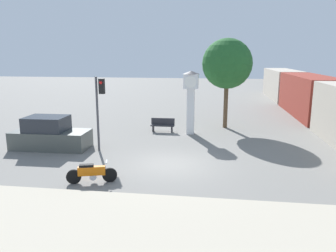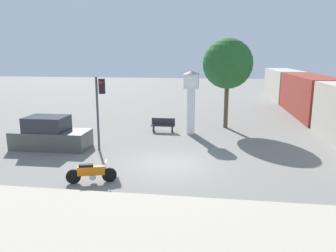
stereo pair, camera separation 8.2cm
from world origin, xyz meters
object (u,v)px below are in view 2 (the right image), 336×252
clock_tower (191,92)px  parked_car (50,135)px  bench (163,125)px  freight_train (309,96)px  motorcycle (91,173)px  street_tree (228,64)px  traffic_light (100,100)px

clock_tower → parked_car: size_ratio=0.98×
bench → parked_car: bearing=-139.0°
freight_train → bench: size_ratio=21.44×
motorcycle → freight_train: 21.84m
clock_tower → parked_car: clock_tower is taller
motorcycle → freight_train: size_ratio=0.06×
clock_tower → freight_train: bearing=41.3°
bench → parked_car: size_ratio=0.38×
motorcycle → bench: bearing=65.2°
bench → clock_tower: bearing=-9.1°
freight_train → street_tree: street_tree is taller
traffic_light → parked_car: traffic_light is taller
clock_tower → street_tree: 3.71m
motorcycle → bench: 9.54m
freight_train → bench: freight_train is taller
clock_tower → parked_car: 8.99m
freight_train → street_tree: 9.90m
traffic_light → freight_train: bearing=42.8°
freight_train → street_tree: size_ratio=5.47×
bench → parked_car: parked_car is taller
clock_tower → traffic_light: bearing=-134.3°
traffic_light → motorcycle: bearing=-75.6°
traffic_light → street_tree: size_ratio=0.64×
freight_train → street_tree: (-7.25, -6.14, 2.81)m
clock_tower → street_tree: (2.33, 2.29, 1.76)m
clock_tower → traffic_light: 6.45m
motorcycle → street_tree: 13.39m
clock_tower → motorcycle: bearing=-110.2°
clock_tower → traffic_light: clock_tower is taller
motorcycle → bench: bench is taller
street_tree → bench: size_ratio=3.92×
motorcycle → street_tree: bearing=47.5°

